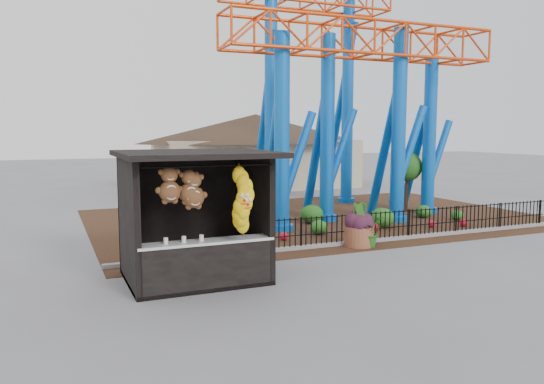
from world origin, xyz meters
name	(u,v)px	position (x,y,z in m)	size (l,w,h in m)	color
ground	(326,278)	(0.00, 0.00, 0.00)	(120.00, 120.00, 0.00)	slate
mulch_bed	(317,218)	(4.00, 8.00, 0.01)	(18.00, 12.00, 0.02)	#331E11
curb	(389,239)	(4.00, 3.00, 0.06)	(18.00, 0.18, 0.12)	gray
prize_booth	(197,218)	(-3.00, 0.89, 1.54)	(3.50, 3.40, 3.12)	black
picket_fence	(412,224)	(4.90, 3.00, 0.50)	(12.20, 0.06, 1.00)	black
roller_coaster	(340,61)	(5.12, 8.23, 6.44)	(11.00, 6.37, 10.82)	blue
terracotta_planter	(359,236)	(2.66, 2.70, 0.32)	(0.91, 0.91, 0.64)	#995237
planter_foliage	(359,216)	(2.66, 2.70, 0.96)	(0.70, 0.70, 0.64)	#351525
potted_plant	(369,232)	(2.89, 2.51, 0.48)	(0.86, 0.75, 0.96)	#245A1A
landscaping	(363,217)	(4.78, 5.73, 0.33)	(8.47, 3.42, 0.73)	#235619
pavilion	(256,139)	(6.00, 20.00, 3.07)	(15.00, 15.00, 4.80)	#BFAD8C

